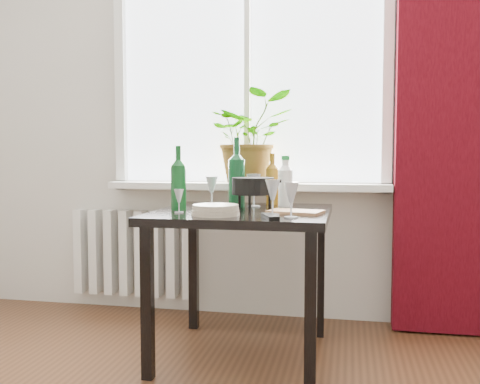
% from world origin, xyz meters
% --- Properties ---
extents(window, '(1.72, 0.08, 1.62)m').
position_xyz_m(window, '(0.00, 2.22, 1.60)').
color(window, white).
rests_on(window, ground).
extents(windowsill, '(1.72, 0.20, 0.04)m').
position_xyz_m(windowsill, '(0.00, 2.15, 0.82)').
color(windowsill, white).
rests_on(windowsill, ground).
extents(curtain, '(0.50, 0.12, 2.56)m').
position_xyz_m(curtain, '(1.12, 2.12, 1.30)').
color(curtain, '#39050C').
rests_on(curtain, ground).
extents(radiator, '(0.80, 0.10, 0.55)m').
position_xyz_m(radiator, '(-0.75, 2.18, 0.38)').
color(radiator, white).
rests_on(radiator, ground).
extents(table, '(0.85, 0.85, 0.74)m').
position_xyz_m(table, '(0.10, 1.55, 0.65)').
color(table, black).
rests_on(table, ground).
extents(potted_plant, '(0.62, 0.59, 0.54)m').
position_xyz_m(potted_plant, '(0.04, 2.09, 1.12)').
color(potted_plant, '#38691C').
rests_on(potted_plant, windowsill).
extents(wine_bottle_left, '(0.10, 0.10, 0.33)m').
position_xyz_m(wine_bottle_left, '(-0.22, 1.50, 0.90)').
color(wine_bottle_left, '#0D481A').
rests_on(wine_bottle_left, table).
extents(wine_bottle_right, '(0.11, 0.11, 0.37)m').
position_xyz_m(wine_bottle_right, '(0.04, 1.70, 0.93)').
color(wine_bottle_right, '#0C411F').
rests_on(wine_bottle_right, table).
extents(bottle_amber, '(0.08, 0.08, 0.29)m').
position_xyz_m(bottle_amber, '(0.20, 1.90, 0.89)').
color(bottle_amber, brown).
rests_on(bottle_amber, table).
extents(cleaning_bottle, '(0.09, 0.09, 0.27)m').
position_xyz_m(cleaning_bottle, '(0.28, 1.79, 0.88)').
color(cleaning_bottle, white).
rests_on(cleaning_bottle, table).
extents(wineglass_front_right, '(0.09, 0.09, 0.17)m').
position_xyz_m(wineglass_front_right, '(0.28, 1.36, 0.82)').
color(wineglass_front_right, silver).
rests_on(wineglass_front_right, table).
extents(wineglass_far_right, '(0.07, 0.07, 0.16)m').
position_xyz_m(wineglass_far_right, '(0.37, 1.27, 0.82)').
color(wineglass_far_right, silver).
rests_on(wineglass_far_right, table).
extents(wineglass_back_center, '(0.10, 0.10, 0.18)m').
position_xyz_m(wineglass_back_center, '(0.12, 1.73, 0.83)').
color(wineglass_back_center, silver).
rests_on(wineglass_back_center, table).
extents(wineglass_back_left, '(0.08, 0.08, 0.16)m').
position_xyz_m(wineglass_back_left, '(-0.12, 1.79, 0.82)').
color(wineglass_back_left, white).
rests_on(wineglass_back_left, table).
extents(wineglass_front_left, '(0.06, 0.06, 0.11)m').
position_xyz_m(wineglass_front_left, '(-0.17, 1.37, 0.80)').
color(wineglass_front_left, '#B0B9BD').
rests_on(wineglass_front_left, table).
extents(plate_stack, '(0.29, 0.29, 0.05)m').
position_xyz_m(plate_stack, '(0.02, 1.31, 0.76)').
color(plate_stack, beige).
rests_on(plate_stack, table).
extents(fondue_pot, '(0.30, 0.28, 0.16)m').
position_xyz_m(fondue_pot, '(0.15, 1.56, 0.82)').
color(fondue_pot, black).
rests_on(fondue_pot, table).
extents(tv_remote, '(0.10, 0.17, 0.02)m').
position_xyz_m(tv_remote, '(0.28, 1.23, 0.75)').
color(tv_remote, black).
rests_on(tv_remote, table).
extents(cutting_board, '(0.28, 0.21, 0.01)m').
position_xyz_m(cutting_board, '(0.37, 1.46, 0.75)').
color(cutting_board, '#B07C4F').
rests_on(cutting_board, table).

